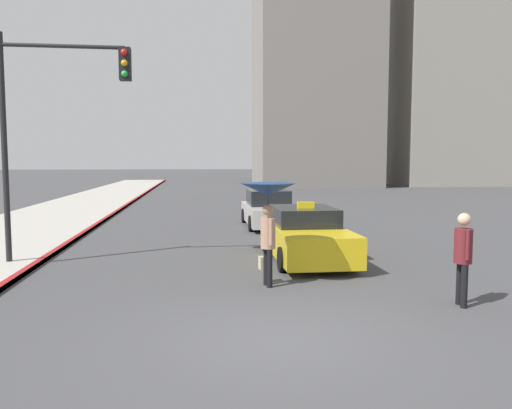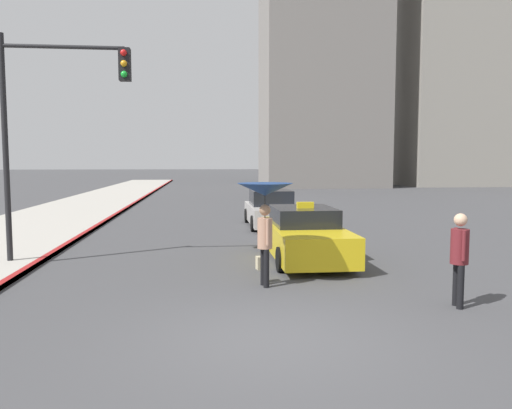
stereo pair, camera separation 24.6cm
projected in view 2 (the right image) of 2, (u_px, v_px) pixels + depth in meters
The scene contains 7 objects.
ground_plane at pixel (270, 339), 7.36m from camera, with size 300.00×300.00×0.00m, color #424244.
taxi at pixel (305, 235), 13.28m from camera, with size 1.91×4.53×1.54m.
sedan_red at pixel (271, 210), 20.01m from camera, with size 1.91×4.37×1.45m.
pedestrian_with_umbrella at pixel (265, 201), 10.32m from camera, with size 1.15×1.15×2.17m.
pedestrian_man at pixel (459, 252), 8.89m from camera, with size 0.36×0.47×1.70m.
traffic_light at pixel (55, 107), 12.35m from camera, with size 3.15×0.38×5.72m.
building_tower_far at pixel (454, 64), 55.21m from camera, with size 13.47×13.45×26.68m.
Camera 2 is at (-0.95, -7.09, 2.63)m, focal length 35.00 mm.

